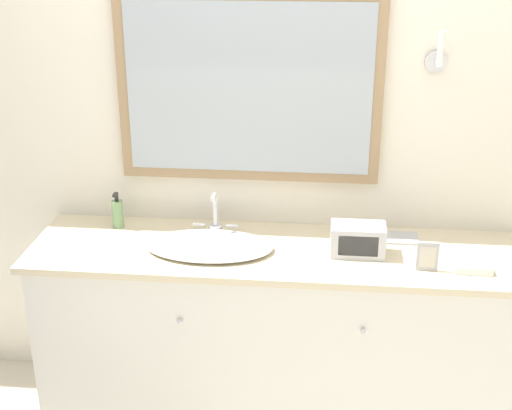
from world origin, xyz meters
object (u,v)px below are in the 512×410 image
sink_basin (209,245)px  appliance_box (358,240)px  soap_bottle (118,213)px  picture_frame (427,256)px

sink_basin → appliance_box: size_ratio=2.42×
sink_basin → soap_bottle: 0.48m
appliance_box → soap_bottle: bearing=170.9°
appliance_box → picture_frame: bearing=-24.1°
soap_bottle → appliance_box: (1.07, -0.17, -0.00)m
soap_bottle → picture_frame: bearing=-12.3°
sink_basin → picture_frame: (0.89, -0.11, 0.04)m
sink_basin → picture_frame: 0.90m
sink_basin → picture_frame: sink_basin is taller
sink_basin → appliance_box: 0.62m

